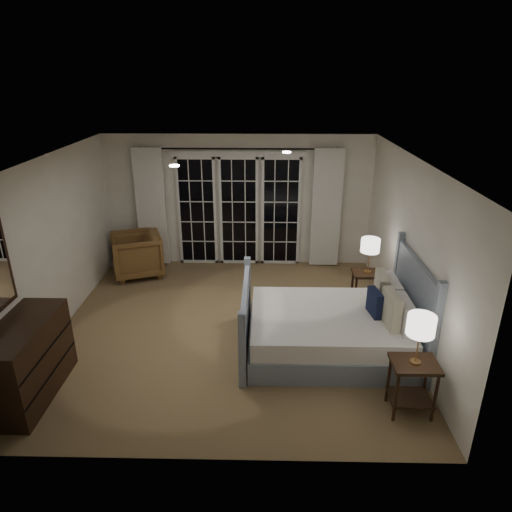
{
  "coord_description": "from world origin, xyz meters",
  "views": [
    {
      "loc": [
        0.51,
        -5.89,
        3.57
      ],
      "look_at": [
        0.37,
        0.25,
        1.05
      ],
      "focal_mm": 32.0,
      "sensor_mm": 36.0,
      "label": 1
    }
  ],
  "objects_px": {
    "nightstand_right": "(366,284)",
    "armchair": "(137,255)",
    "dresser": "(26,361)",
    "nightstand_left": "(413,379)",
    "lamp_right": "(370,246)",
    "bed": "(332,328)",
    "lamp_left": "(421,326)"
  },
  "relations": [
    {
      "from": "armchair",
      "to": "dresser",
      "type": "height_order",
      "value": "dresser"
    },
    {
      "from": "dresser",
      "to": "nightstand_left",
      "type": "bearing_deg",
      "value": -2.52
    },
    {
      "from": "bed",
      "to": "dresser",
      "type": "height_order",
      "value": "bed"
    },
    {
      "from": "nightstand_right",
      "to": "dresser",
      "type": "xyz_separation_m",
      "value": [
        -4.36,
        -2.27,
        0.07
      ]
    },
    {
      "from": "bed",
      "to": "nightstand_right",
      "type": "relative_size",
      "value": 3.77
    },
    {
      "from": "lamp_right",
      "to": "dresser",
      "type": "xyz_separation_m",
      "value": [
        -4.36,
        -2.27,
        -0.58
      ]
    },
    {
      "from": "nightstand_right",
      "to": "lamp_right",
      "type": "height_order",
      "value": "lamp_right"
    },
    {
      "from": "lamp_right",
      "to": "armchair",
      "type": "distance_m",
      "value": 4.21
    },
    {
      "from": "nightstand_left",
      "to": "dresser",
      "type": "height_order",
      "value": "dresser"
    },
    {
      "from": "bed",
      "to": "lamp_left",
      "type": "height_order",
      "value": "bed"
    },
    {
      "from": "dresser",
      "to": "bed",
      "type": "bearing_deg",
      "value": 15.5
    },
    {
      "from": "armchair",
      "to": "nightstand_left",
      "type": "bearing_deg",
      "value": 27.77
    },
    {
      "from": "nightstand_left",
      "to": "armchair",
      "type": "relative_size",
      "value": 0.73
    },
    {
      "from": "nightstand_right",
      "to": "dresser",
      "type": "relative_size",
      "value": 0.46
    },
    {
      "from": "bed",
      "to": "nightstand_left",
      "type": "bearing_deg",
      "value": -59.12
    },
    {
      "from": "armchair",
      "to": "dresser",
      "type": "bearing_deg",
      "value": -26.23
    },
    {
      "from": "nightstand_right",
      "to": "armchair",
      "type": "distance_m",
      "value": 4.16
    },
    {
      "from": "lamp_right",
      "to": "armchair",
      "type": "xyz_separation_m",
      "value": [
        -4.0,
        1.15,
        -0.65
      ]
    },
    {
      "from": "nightstand_left",
      "to": "bed",
      "type": "bearing_deg",
      "value": 120.88
    },
    {
      "from": "armchair",
      "to": "dresser",
      "type": "relative_size",
      "value": 0.67
    },
    {
      "from": "nightstand_left",
      "to": "armchair",
      "type": "distance_m",
      "value": 5.39
    },
    {
      "from": "bed",
      "to": "armchair",
      "type": "xyz_separation_m",
      "value": [
        -3.28,
        2.41,
        0.07
      ]
    },
    {
      "from": "nightstand_right",
      "to": "armchair",
      "type": "height_order",
      "value": "armchair"
    },
    {
      "from": "lamp_left",
      "to": "lamp_right",
      "type": "height_order",
      "value": "lamp_left"
    },
    {
      "from": "lamp_left",
      "to": "nightstand_left",
      "type": "bearing_deg",
      "value": 0.0
    },
    {
      "from": "bed",
      "to": "lamp_right",
      "type": "bearing_deg",
      "value": 60.37
    },
    {
      "from": "nightstand_right",
      "to": "lamp_left",
      "type": "xyz_separation_m",
      "value": [
        0.0,
        -2.46,
        0.71
      ]
    },
    {
      "from": "armchair",
      "to": "nightstand_right",
      "type": "bearing_deg",
      "value": 53.79
    },
    {
      "from": "nightstand_right",
      "to": "armchair",
      "type": "relative_size",
      "value": 0.68
    },
    {
      "from": "lamp_left",
      "to": "armchair",
      "type": "height_order",
      "value": "lamp_left"
    },
    {
      "from": "lamp_right",
      "to": "dresser",
      "type": "distance_m",
      "value": 4.95
    },
    {
      "from": "nightstand_right",
      "to": "dresser",
      "type": "distance_m",
      "value": 4.92
    }
  ]
}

